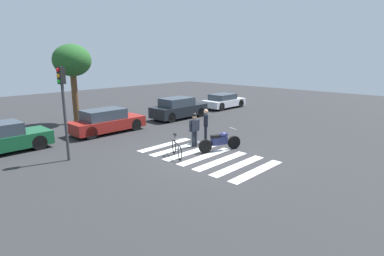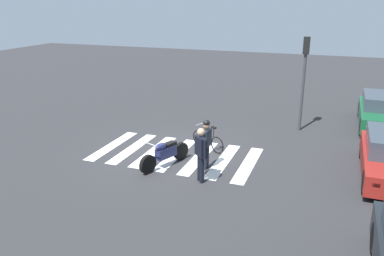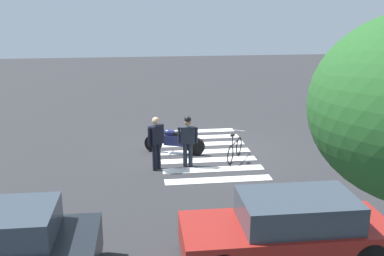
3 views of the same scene
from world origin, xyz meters
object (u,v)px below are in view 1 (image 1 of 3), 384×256
officer_by_motorcycle (206,123)px  car_maroon_wagon (106,121)px  car_black_suv (179,108)px  car_white_van (224,101)px  traffic_light_pole (63,99)px  leaning_bicycle (177,149)px  police_motorcycle (220,142)px  officer_on_foot (194,127)px

officer_by_motorcycle → car_maroon_wagon: size_ratio=0.40×
car_black_suv → car_white_van: 5.85m
officer_by_motorcycle → traffic_light_pole: traffic_light_pole is taller
leaning_bicycle → car_maroon_wagon: size_ratio=0.34×
police_motorcycle → officer_by_motorcycle: 1.77m
leaning_bicycle → officer_on_foot: size_ratio=0.86×
police_motorcycle → leaning_bicycle: police_motorcycle is taller
traffic_light_pole → car_maroon_wagon: bearing=39.5°
leaning_bicycle → officer_by_motorcycle: (2.71, 0.65, 0.65)m
officer_on_foot → car_maroon_wagon: size_ratio=0.39×
police_motorcycle → car_maroon_wagon: (-1.75, 7.09, 0.22)m
car_black_suv → traffic_light_pole: size_ratio=1.07×
officer_on_foot → traffic_light_pole: bearing=154.4°
car_white_van → traffic_light_pole: (-15.65, -3.69, 2.09)m
car_maroon_wagon → car_white_van: (11.78, 0.50, -0.07)m
leaning_bicycle → officer_by_motorcycle: bearing=13.4°
police_motorcycle → officer_on_foot: size_ratio=1.23×
leaning_bicycle → car_white_van: car_white_van is taller
police_motorcycle → car_white_van: size_ratio=0.53×
car_white_van → leaning_bicycle: bearing=-150.8°
officer_by_motorcycle → car_black_suv: officer_by_motorcycle is taller
leaning_bicycle → car_maroon_wagon: (0.25, 6.21, 0.31)m
car_maroon_wagon → officer_on_foot: bearing=-76.0°
officer_on_foot → car_black_suv: officer_on_foot is taller
car_black_suv → traffic_light_pole: bearing=-161.6°
car_white_van → car_black_suv: bearing=-175.8°
leaning_bicycle → traffic_light_pole: traffic_light_pole is taller
car_white_van → officer_by_motorcycle: bearing=-146.9°
officer_on_foot → car_maroon_wagon: bearing=104.0°
officer_on_foot → traffic_light_pole: 6.12m
officer_by_motorcycle → car_white_van: size_ratio=0.44×
officer_by_motorcycle → car_black_suv: (3.48, 5.63, -0.30)m
officer_on_foot → car_black_suv: size_ratio=0.40×
police_motorcycle → officer_by_motorcycle: (0.72, 1.53, 0.56)m
leaning_bicycle → traffic_light_pole: (-3.62, 3.02, 2.34)m
officer_by_motorcycle → car_maroon_wagon: bearing=113.9°
car_white_van → traffic_light_pole: traffic_light_pole is taller
officer_on_foot → car_white_van: bearing=31.0°
leaning_bicycle → traffic_light_pole: size_ratio=0.37×
car_black_suv → traffic_light_pole: traffic_light_pole is taller
traffic_light_pole → officer_by_motorcycle: bearing=-20.5°
car_maroon_wagon → car_white_van: car_maroon_wagon is taller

